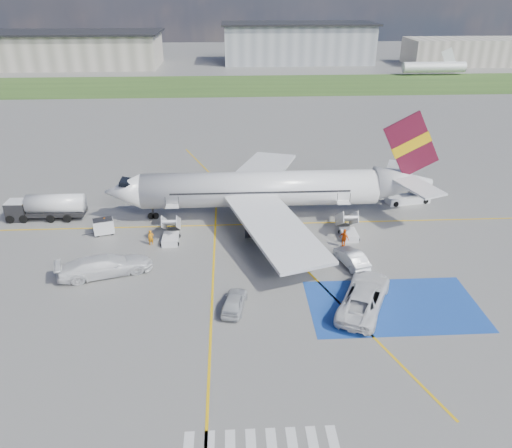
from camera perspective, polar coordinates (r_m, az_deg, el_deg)
The scene contains 22 objects.
ground at distance 44.62m, azimuth 1.51°, elevation -6.76°, with size 400.00×400.00×0.00m, color #60605E.
grass_strip at distance 134.66m, azimuth -1.77°, elevation 15.56°, with size 400.00×30.00×0.01m, color #2D4C1E.
taxiway_line_main at distance 55.08m, azimuth 0.54°, elevation -0.02°, with size 120.00×0.20×0.01m, color gold.
taxiway_line_cross at distance 36.53m, azimuth -5.34°, elevation -15.43°, with size 0.20×60.00×0.01m, color gold.
taxiway_line_diag at distance 55.08m, azimuth 0.54°, elevation -0.02°, with size 0.20×60.00×0.01m, color gold.
staging_box at distance 43.26m, azimuth 15.43°, elevation -8.98°, with size 14.00×8.00×0.01m, color #194097.
terminal_west at distance 176.31m, azimuth -21.28°, elevation 18.03°, with size 60.00×22.00×10.00m, color gray.
terminal_centre at distance 174.94m, azimuth 4.80°, elevation 19.85°, with size 48.00×18.00×12.00m, color gray.
terminal_east at distance 184.10m, azimuth 23.19°, elevation 17.67°, with size 40.00×16.00×8.00m, color gray.
airliner at distance 55.64m, azimuth 1.97°, elevation 4.06°, with size 36.81×32.95×11.92m.
airstairs_fwd at distance 52.14m, azimuth -9.71°, elevation -1.24°, with size 1.90×5.20×3.60m.
airstairs_aft at distance 53.18m, azimuth 10.49°, elevation -0.74°, with size 1.90×5.20×3.60m.
fuel_tanker at distance 60.63m, azimuth -22.78°, elevation 1.63°, with size 8.56×2.52×2.91m.
gpu_cart at distance 55.04m, azimuth -17.01°, elevation -0.36°, with size 2.35×1.85×1.72m.
belt_loader at distance 63.20m, azimuth 16.97°, elevation 2.73°, with size 5.78×2.84×1.68m.
car_silver_a at distance 41.02m, azimuth -2.50°, elevation -8.84°, with size 1.68×4.17×1.42m, color #B2B5BA.
car_silver_b at distance 47.78m, azimuth 10.86°, elevation -3.82°, with size 1.61×4.61×1.52m, color silver.
van_white_a at distance 41.99m, azimuth 12.31°, elevation -7.70°, with size 3.08×6.68×2.51m, color silver.
van_white_b at distance 47.27m, azimuth -16.92°, elevation -4.23°, with size 2.56×6.30×2.47m, color silver.
crew_fwd at distance 51.56m, azimuth -11.93°, elevation -1.54°, with size 0.59×0.39×1.61m, color orange.
crew_nose at distance 55.16m, azimuth -16.90°, elevation -0.17°, with size 0.85×0.66×1.75m, color orange.
crew_aft at distance 50.73m, azimuth 10.06°, elevation -1.61°, with size 1.16×0.48×1.97m, color #E4560C.
Camera 1 is at (-3.22, -37.45, 24.04)m, focal length 35.00 mm.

